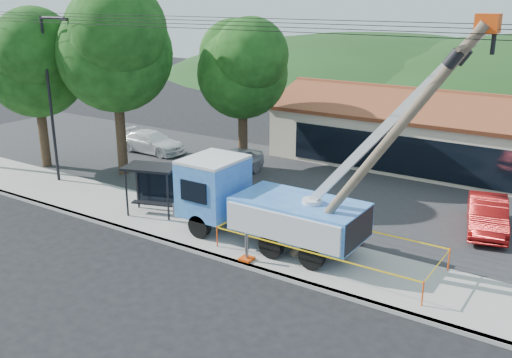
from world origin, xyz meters
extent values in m
plane|color=black|center=(0.00, 0.00, 0.00)|extent=(120.00, 120.00, 0.00)
cube|color=#9E9A94|center=(0.00, 2.10, 0.07)|extent=(60.00, 0.25, 0.15)
cube|color=#9E9A94|center=(0.00, 4.00, 0.07)|extent=(60.00, 4.00, 0.15)
cube|color=#28282B|center=(0.00, 12.00, 0.05)|extent=(60.00, 12.00, 0.10)
cube|color=beige|center=(4.00, 20.00, 1.70)|extent=(22.00, 8.00, 3.40)
cube|color=black|center=(4.00, 15.98, 1.43)|extent=(18.04, 0.08, 2.21)
cube|color=brown|center=(4.00, 18.00, 3.90)|extent=(22.50, 4.53, 1.52)
cube|color=brown|center=(4.00, 22.00, 3.90)|extent=(22.50, 4.53, 1.52)
cube|color=brown|center=(4.00, 20.00, 4.55)|extent=(22.50, 0.30, 0.25)
cylinder|color=black|center=(-14.00, 5.00, 4.50)|extent=(0.16, 0.16, 9.00)
cylinder|color=black|center=(-13.10, 5.00, 8.90)|extent=(1.80, 0.14, 0.14)
cube|color=black|center=(-12.20, 5.00, 8.85)|extent=(0.50, 0.22, 0.15)
cylinder|color=#332316|center=(-12.00, 8.00, 2.53)|extent=(0.56, 0.56, 5.06)
sphere|color=#11340E|center=(-12.00, 8.00, 6.90)|extent=(6.30, 6.30, 6.30)
sphere|color=#11340E|center=(-13.26, 8.84, 8.05)|extent=(5.04, 5.04, 5.04)
sphere|color=#11340E|center=(-10.74, 7.16, 8.28)|extent=(5.04, 5.04, 5.04)
cylinder|color=#332316|center=(-17.00, 6.50, 2.20)|extent=(0.56, 0.56, 4.40)
sphere|color=#11340E|center=(-17.00, 6.50, 6.00)|extent=(5.70, 5.70, 5.70)
sphere|color=#11340E|center=(-18.14, 7.26, 7.00)|extent=(4.56, 4.56, 4.56)
sphere|color=#11340E|center=(-15.86, 5.74, 7.20)|extent=(4.56, 4.56, 4.56)
cylinder|color=#332316|center=(-7.00, 13.00, 2.09)|extent=(0.56, 0.56, 4.18)
sphere|color=#11340E|center=(-7.00, 13.00, 5.70)|extent=(5.25, 5.25, 5.25)
sphere|color=#11340E|center=(-8.05, 13.70, 6.65)|extent=(4.20, 4.20, 4.20)
sphere|color=#11340E|center=(-5.95, 12.30, 6.84)|extent=(4.20, 4.20, 4.20)
ellipsoid|color=#183413|center=(-15.00, 55.00, 0.00)|extent=(78.40, 56.00, 28.00)
cylinder|color=black|center=(0.00, 3.10, 8.79)|extent=(60.00, 0.02, 0.02)
cylinder|color=black|center=(0.00, 3.60, 8.91)|extent=(60.00, 0.02, 0.02)
cylinder|color=black|center=(0.00, 4.10, 9.03)|extent=(60.00, 0.02, 0.02)
cylinder|color=black|center=(0.00, 4.50, 9.15)|extent=(60.00, 0.02, 0.02)
cylinder|color=black|center=(-2.42, 3.12, 0.67)|extent=(1.01, 0.34, 1.01)
cylinder|color=black|center=(-2.42, 5.47, 0.67)|extent=(1.01, 0.34, 1.01)
cylinder|color=black|center=(1.17, 3.12, 0.67)|extent=(1.01, 0.34, 1.01)
cylinder|color=black|center=(1.17, 5.47, 0.67)|extent=(1.01, 0.34, 1.01)
cylinder|color=black|center=(2.96, 3.12, 0.67)|extent=(1.01, 0.34, 1.01)
cylinder|color=black|center=(2.96, 5.47, 0.67)|extent=(1.01, 0.34, 1.01)
cube|color=black|center=(0.50, 4.29, 0.95)|extent=(7.39, 1.12, 0.28)
cube|color=blue|center=(-2.53, 4.29, 2.07)|extent=(2.24, 2.69, 2.35)
cube|color=silver|center=(-2.53, 4.29, 3.30)|extent=(2.24, 2.69, 0.13)
cube|color=black|center=(-3.59, 4.29, 2.24)|extent=(0.09, 2.02, 1.01)
cube|color=gray|center=(-3.70, 4.29, 1.18)|extent=(0.17, 2.58, 0.56)
cube|color=blue|center=(1.73, 4.29, 1.62)|extent=(5.15, 2.69, 1.34)
cylinder|color=silver|center=(2.29, 4.29, 2.13)|extent=(0.78, 0.78, 0.67)
cube|color=silver|center=(5.15, 4.29, 5.80)|extent=(5.97, 0.31, 6.99)
cube|color=gray|center=(5.49, 4.29, 6.08)|extent=(3.60, 0.20, 4.20)
cube|color=#E9440C|center=(8.02, 4.07, 9.19)|extent=(0.67, 0.56, 0.56)
cube|color=#E9440C|center=(0.50, 2.39, 0.21)|extent=(0.50, 0.50, 0.09)
cube|color=#E9440C|center=(3.41, 6.20, 0.21)|extent=(0.50, 0.50, 0.09)
cylinder|color=brown|center=(4.90, 3.80, 4.67)|extent=(6.53, 0.34, 9.23)
cube|color=brown|center=(7.54, 3.80, 8.50)|extent=(0.18, 1.89, 0.18)
cylinder|color=black|center=(7.33, 4.32, 8.19)|extent=(0.61, 0.38, 0.65)
cylinder|color=black|center=(7.33, 3.27, 8.19)|extent=(0.61, 0.38, 0.65)
cylinder|color=black|center=(-6.80, 3.24, 1.26)|extent=(0.12, 0.12, 2.25)
cylinder|color=black|center=(-4.85, 3.87, 1.26)|extent=(0.12, 0.12, 2.25)
cylinder|color=black|center=(-7.15, 4.30, 1.26)|extent=(0.12, 0.12, 2.25)
cylinder|color=black|center=(-5.20, 4.94, 1.26)|extent=(0.12, 0.12, 2.25)
cube|color=black|center=(-6.00, 4.09, 2.43)|extent=(2.78, 2.18, 0.11)
cube|color=black|center=(-6.19, 4.67, 1.26)|extent=(2.15, 0.74, 1.87)
cube|color=black|center=(-6.00, 4.09, 0.66)|extent=(2.07, 1.00, 0.07)
cylinder|color=#E9440C|center=(-1.23, 2.77, 0.60)|extent=(0.05, 0.05, 0.91)
cylinder|color=#E9440C|center=(7.27, 2.77, 0.60)|extent=(0.05, 0.05, 0.91)
cylinder|color=#E9440C|center=(7.27, 5.86, 0.60)|extent=(0.05, 0.05, 0.91)
cylinder|color=#E9440C|center=(-1.23, 5.86, 0.60)|extent=(0.05, 0.05, 0.91)
cube|color=#E2B20B|center=(3.02, 2.77, 1.01)|extent=(8.51, 0.01, 0.05)
cube|color=#E2B20B|center=(7.27, 4.32, 1.01)|extent=(0.01, 3.09, 0.05)
cube|color=#E2B20B|center=(3.02, 5.86, 1.01)|extent=(8.51, 0.01, 0.05)
cube|color=#E2B20B|center=(-1.23, 4.32, 1.01)|extent=(0.01, 3.09, 0.05)
imported|color=#B2B4BA|center=(-6.38, 10.96, 0.00)|extent=(1.92, 4.61, 1.56)
imported|color=maroon|center=(7.57, 10.72, 0.00)|extent=(2.64, 4.78, 1.49)
imported|color=white|center=(-13.90, 12.39, 0.00)|extent=(4.82, 2.01, 1.39)
camera|label=1|loc=(11.88, -14.23, 9.98)|focal=40.00mm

